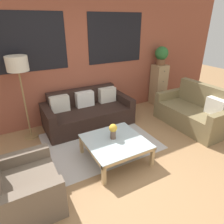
# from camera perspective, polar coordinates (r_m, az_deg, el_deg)

# --- Properties ---
(ground_plane) EXTENTS (16.00, 16.00, 0.00)m
(ground_plane) POSITION_cam_1_polar(r_m,az_deg,el_deg) (3.27, 7.84, -17.71)
(ground_plane) COLOR #9E754C
(wall_back_brick) EXTENTS (8.40, 0.09, 2.80)m
(wall_back_brick) POSITION_cam_1_polar(r_m,az_deg,el_deg) (4.64, -9.76, 14.76)
(wall_back_brick) COLOR brown
(wall_back_brick) RESTS_ON ground_plane
(rug) EXTENTS (2.06, 1.68, 0.00)m
(rug) POSITION_cam_1_polar(r_m,az_deg,el_deg) (4.02, -3.54, -8.28)
(rug) COLOR #BCB7B2
(rug) RESTS_ON ground_plane
(couch_dark) EXTENTS (1.93, 0.88, 0.78)m
(couch_dark) POSITION_cam_1_polar(r_m,az_deg,el_deg) (4.53, -6.90, -0.23)
(couch_dark) COLOR black
(couch_dark) RESTS_ON ground_plane
(settee_vintage) EXTENTS (0.80, 1.57, 0.92)m
(settee_vintage) POSITION_cam_1_polar(r_m,az_deg,el_deg) (4.80, 22.25, -0.21)
(settee_vintage) COLOR olive
(settee_vintage) RESTS_ON ground_plane
(armchair_corner) EXTENTS (0.80, 0.89, 0.84)m
(armchair_corner) POSITION_cam_1_polar(r_m,az_deg,el_deg) (2.90, -24.20, -19.33)
(armchair_corner) COLOR #6B5B4C
(armchair_corner) RESTS_ON ground_plane
(coffee_table) EXTENTS (0.96, 0.96, 0.37)m
(coffee_table) POSITION_cam_1_polar(r_m,az_deg,el_deg) (3.39, 0.94, -8.82)
(coffee_table) COLOR silver
(coffee_table) RESTS_ON ground_plane
(floor_lamp) EXTENTS (0.38, 0.38, 1.63)m
(floor_lamp) POSITION_cam_1_polar(r_m,az_deg,el_deg) (3.99, -25.30, 11.31)
(floor_lamp) COLOR olive
(floor_lamp) RESTS_ON ground_plane
(drawer_cabinet) EXTENTS (0.36, 0.36, 1.10)m
(drawer_cabinet) POSITION_cam_1_polar(r_m,az_deg,el_deg) (5.76, 13.13, 7.63)
(drawer_cabinet) COLOR tan
(drawer_cabinet) RESTS_ON ground_plane
(potted_plant) EXTENTS (0.35, 0.35, 0.47)m
(potted_plant) POSITION_cam_1_polar(r_m,az_deg,el_deg) (5.58, 13.97, 15.62)
(potted_plant) COLOR brown
(potted_plant) RESTS_ON drawer_cabinet
(flower_vase) EXTENTS (0.14, 0.14, 0.27)m
(flower_vase) POSITION_cam_1_polar(r_m,az_deg,el_deg) (3.33, 0.31, -5.21)
(flower_vase) COLOR brown
(flower_vase) RESTS_ON coffee_table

